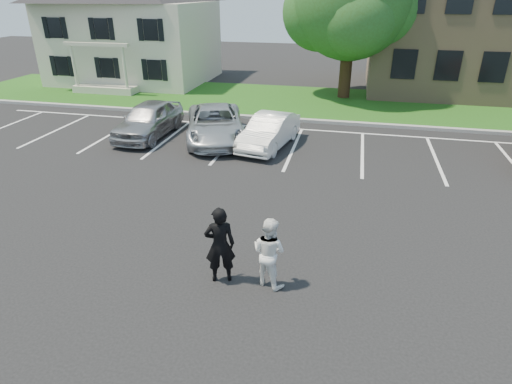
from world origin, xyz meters
TOP-DOWN VIEW (x-y plane):
  - ground_plane at (0.00, 0.00)m, footprint 90.00×90.00m
  - curb at (0.00, 12.00)m, footprint 40.00×0.30m
  - grass_strip at (0.00, 16.00)m, footprint 44.00×8.00m
  - stall_lines at (1.40, 8.95)m, footprint 34.00×5.36m
  - house at (-13.00, 19.97)m, footprint 10.30×9.22m
  - tree at (1.72, 17.68)m, footprint 7.80×7.20m
  - man_black_suit at (-0.32, -1.15)m, footprint 0.78×0.64m
  - man_white_shirt at (0.76, -1.03)m, footprint 0.99×0.90m
  - car_silver_west at (-6.54, 8.21)m, footprint 1.88×4.51m
  - car_silver_minivan at (-3.51, 8.37)m, footprint 3.94×5.64m
  - car_white_sedan at (-1.03, 8.00)m, footprint 2.10×4.22m

SIDE VIEW (x-z plane):
  - ground_plane at x=0.00m, z-range 0.00..0.00m
  - stall_lines at x=1.40m, z-range 0.00..0.01m
  - grass_strip at x=0.00m, z-range 0.00..0.08m
  - curb at x=0.00m, z-range 0.00..0.15m
  - car_white_sedan at x=-1.03m, z-range 0.00..1.33m
  - car_silver_minivan at x=-3.51m, z-range 0.00..1.43m
  - car_silver_west at x=-6.54m, z-range 0.00..1.53m
  - man_white_shirt at x=0.76m, z-range 0.00..1.65m
  - man_black_suit at x=-0.32m, z-range 0.00..1.85m
  - house at x=-13.00m, z-range 0.03..7.63m
  - tree at x=1.72m, z-range 0.95..9.75m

